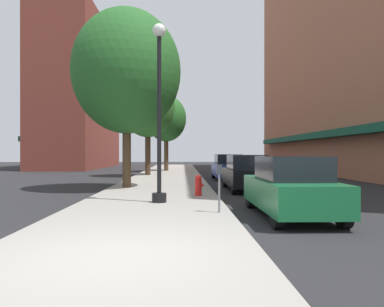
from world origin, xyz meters
TOP-DOWN VIEW (x-y plane):
  - ground_plane at (4.00, 18.00)m, footprint 90.00×90.00m
  - sidewalk_slab at (0.00, 19.00)m, footprint 4.80×50.00m
  - building_right_brick at (14.99, 22.00)m, footprint 6.80×40.00m
  - building_far_background at (-11.01, 37.00)m, footprint 6.80×18.00m
  - lamppost at (0.28, 6.09)m, footprint 0.48×0.48m
  - fire_hydrant at (1.66, 7.89)m, footprint 0.33×0.26m
  - parking_meter_near at (2.05, 4.00)m, footprint 0.14×0.09m
  - tree_near at (-1.49, 20.73)m, footprint 4.00×4.00m
  - tree_mid at (-1.59, 11.31)m, footprint 5.12×5.12m
  - tree_far at (-0.42, 27.03)m, footprint 3.65×3.65m
  - car_green at (4.00, 3.96)m, footprint 1.80×4.30m
  - car_black at (4.00, 10.79)m, footprint 1.80×4.30m
  - car_blue at (4.00, 17.51)m, footprint 1.80×4.30m

SIDE VIEW (x-z plane):
  - ground_plane at x=4.00m, z-range 0.00..0.00m
  - sidewalk_slab at x=0.00m, z-range 0.00..0.12m
  - fire_hydrant at x=1.66m, z-range 0.12..0.91m
  - car_green at x=4.00m, z-range -0.02..1.64m
  - car_black at x=4.00m, z-range -0.02..1.64m
  - car_blue at x=4.00m, z-range -0.02..1.64m
  - parking_meter_near at x=2.05m, z-range 0.29..1.60m
  - lamppost at x=0.28m, z-range 0.25..6.15m
  - tree_far at x=-0.42m, z-range 1.42..8.27m
  - tree_near at x=-1.49m, z-range 1.48..8.85m
  - tree_mid at x=-1.59m, z-range 1.38..9.81m
  - building_far_background at x=-11.01m, z-range -0.02..17.12m
  - building_right_brick at x=14.99m, z-range -0.02..23.82m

